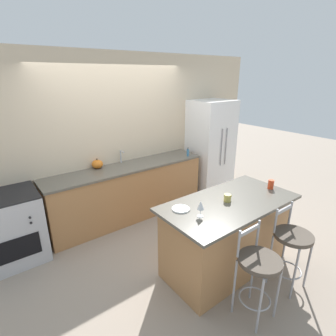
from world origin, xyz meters
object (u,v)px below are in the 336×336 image
(wine_glass, at_px, (201,206))
(soap_bottle, at_px, (188,152))
(dinner_plate, at_px, (181,209))
(coffee_mug, at_px, (228,198))
(refrigerator, at_px, (210,148))
(oven_range, at_px, (9,229))
(bar_stool_far, at_px, (291,244))
(tumbler_cup, at_px, (271,184))
(bar_stool_near, at_px, (258,269))
(pumpkin_decoration, at_px, (97,164))

(wine_glass, bearing_deg, soap_bottle, 52.32)
(dinner_plate, bearing_deg, coffee_mug, -17.60)
(refrigerator, xyz_separation_m, oven_range, (-3.65, -0.00, -0.48))
(bar_stool_far, distance_m, coffee_mug, 0.86)
(wine_glass, xyz_separation_m, tumbler_cup, (1.24, -0.04, -0.07))
(bar_stool_near, bearing_deg, coffee_mug, 66.13)
(tumbler_cup, height_order, pumpkin_decoration, pumpkin_decoration)
(wine_glass, bearing_deg, bar_stool_far, -35.56)
(bar_stool_near, xyz_separation_m, bar_stool_far, (0.65, 0.02, 0.00))
(refrigerator, distance_m, dinner_plate, 2.63)
(wine_glass, xyz_separation_m, pumpkin_decoration, (-0.27, 2.08, -0.06))
(refrigerator, bearing_deg, tumbler_cup, -112.86)
(pumpkin_decoration, bearing_deg, soap_bottle, -13.03)
(bar_stool_far, bearing_deg, soap_bottle, 78.39)
(bar_stool_far, bearing_deg, wine_glass, 144.44)
(pumpkin_decoration, bearing_deg, bar_stool_near, -80.32)
(bar_stool_near, bearing_deg, oven_range, 126.57)
(bar_stool_far, relative_size, wine_glass, 5.44)
(dinner_plate, bearing_deg, wine_glass, -74.13)
(refrigerator, distance_m, tumbler_cup, 2.03)
(refrigerator, distance_m, wine_glass, 2.74)
(bar_stool_near, bearing_deg, soap_bottle, 64.27)
(refrigerator, relative_size, coffee_mug, 16.43)
(refrigerator, bearing_deg, wine_glass, -137.81)
(soap_bottle, bearing_deg, refrigerator, 9.76)
(pumpkin_decoration, height_order, soap_bottle, same)
(oven_range, distance_m, pumpkin_decoration, 1.48)
(soap_bottle, bearing_deg, dinner_plate, -133.33)
(bar_stool_near, bearing_deg, bar_stool_far, 1.82)
(wine_glass, height_order, tumbler_cup, wine_glass)
(oven_range, relative_size, pumpkin_decoration, 5.35)
(bar_stool_near, bearing_deg, pumpkin_decoration, 99.68)
(bar_stool_far, relative_size, tumbler_cup, 8.12)
(oven_range, xyz_separation_m, bar_stool_far, (2.48, -2.44, 0.10))
(coffee_mug, bearing_deg, oven_range, 140.18)
(oven_range, distance_m, bar_stool_far, 3.48)
(bar_stool_near, bearing_deg, wine_glass, 107.36)
(tumbler_cup, bearing_deg, soap_bottle, 87.08)
(oven_range, distance_m, bar_stool_near, 3.07)
(dinner_plate, relative_size, coffee_mug, 1.79)
(bar_stool_far, bearing_deg, pumpkin_decoration, 112.50)
(oven_range, height_order, bar_stool_far, bar_stool_far)
(refrigerator, relative_size, soap_bottle, 11.70)
(pumpkin_decoration, bearing_deg, bar_stool_far, -67.50)
(oven_range, distance_m, soap_bottle, 3.00)
(bar_stool_near, distance_m, pumpkin_decoration, 2.78)
(bar_stool_far, height_order, coffee_mug, coffee_mug)
(tumbler_cup, bearing_deg, wine_glass, 178.23)
(tumbler_cup, relative_size, pumpkin_decoration, 0.69)
(refrigerator, distance_m, oven_range, 3.69)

